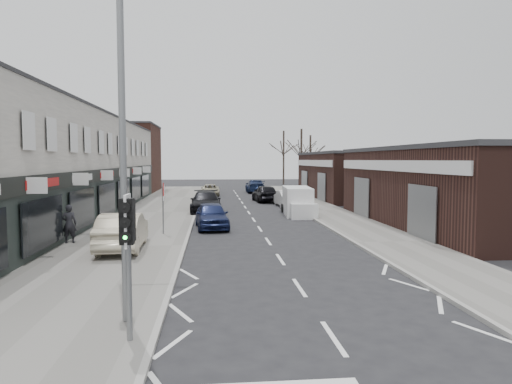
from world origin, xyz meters
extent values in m
plane|color=black|center=(0.00, 0.00, 0.00)|extent=(160.00, 160.00, 0.00)
cube|color=slate|center=(-6.75, 22.00, 0.06)|extent=(5.50, 64.00, 0.12)
cube|color=slate|center=(5.75, 22.00, 0.06)|extent=(3.50, 64.00, 0.12)
cube|color=silver|center=(-13.50, 19.50, 3.55)|extent=(8.00, 41.00, 7.10)
cube|color=#4C2920|center=(-13.50, 45.00, 4.00)|extent=(8.00, 10.00, 8.00)
cube|color=#361E18|center=(12.50, 14.00, 2.25)|extent=(10.00, 18.00, 4.50)
cube|color=#361E18|center=(12.50, 34.00, 2.25)|extent=(10.00, 16.00, 4.50)
cylinder|color=slate|center=(-4.40, -2.00, 1.62)|extent=(0.12, 0.12, 3.00)
cube|color=silver|center=(-4.40, -2.00, 2.67)|extent=(0.05, 0.55, 1.10)
cube|color=black|center=(-4.40, -2.12, 2.67)|extent=(0.28, 0.22, 0.95)
sphere|color=#0CE533|center=(-4.40, -2.24, 2.37)|extent=(0.18, 0.18, 0.18)
cube|color=black|center=(-4.40, -1.88, 2.67)|extent=(0.26, 0.20, 0.90)
cylinder|color=slate|center=(-4.70, -0.80, 4.12)|extent=(0.16, 0.16, 8.00)
cylinder|color=slate|center=(-5.20, 12.00, 1.37)|extent=(0.07, 0.07, 2.50)
cube|color=white|center=(-5.15, 12.00, 1.97)|extent=(0.04, 0.45, 0.25)
cube|color=white|center=(3.35, 20.38, 0.99)|extent=(2.11, 4.47, 1.99)
cube|color=white|center=(3.35, 17.83, 0.52)|extent=(1.80, 0.88, 1.04)
cylinder|color=black|center=(2.54, 18.86, 0.33)|extent=(0.21, 0.66, 0.66)
cylinder|color=black|center=(4.16, 18.86, 0.33)|extent=(0.21, 0.66, 0.66)
cylinder|color=black|center=(2.54, 21.91, 0.33)|extent=(0.21, 0.66, 0.66)
cylinder|color=black|center=(4.16, 21.91, 0.33)|extent=(0.21, 0.66, 0.66)
imported|color=#BCB196|center=(-6.49, 8.10, 0.91)|extent=(1.85, 4.83, 1.57)
imported|color=black|center=(-9.20, 9.77, 1.01)|extent=(0.68, 0.47, 1.78)
imported|color=#161E46|center=(-2.73, 14.51, 0.74)|extent=(2.13, 4.50, 1.49)
imported|color=black|center=(-3.19, 22.35, 0.79)|extent=(2.27, 5.47, 1.58)
imported|color=#A9A287|center=(-2.98, 38.44, 0.62)|extent=(2.08, 4.45, 1.23)
imported|color=silver|center=(3.50, 26.42, 0.69)|extent=(1.66, 4.27, 1.39)
imported|color=black|center=(2.20, 30.68, 0.80)|extent=(2.29, 4.85, 1.60)
imported|color=#131E3C|center=(2.39, 42.78, 0.77)|extent=(2.25, 5.37, 1.55)
camera|label=1|loc=(-2.62, -11.61, 3.94)|focal=32.00mm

